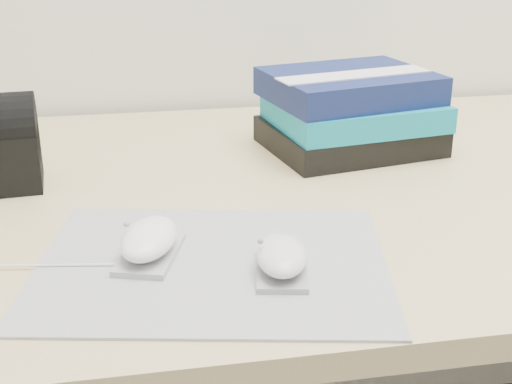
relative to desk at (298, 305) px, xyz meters
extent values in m
cube|color=tan|center=(0.00, -0.06, 0.22)|extent=(1.60, 0.80, 0.03)
cube|color=tan|center=(0.00, 0.32, -0.15)|extent=(1.52, 0.03, 0.35)
cube|color=gray|center=(-0.17, -0.29, 0.24)|extent=(0.41, 0.35, 0.00)
cube|color=#A7A7AA|center=(-0.23, -0.26, 0.24)|extent=(0.08, 0.11, 0.01)
ellipsoid|color=white|center=(-0.23, -0.26, 0.26)|extent=(0.08, 0.11, 0.03)
ellipsoid|color=#949497|center=(-0.25, -0.26, 0.28)|extent=(0.01, 0.01, 0.01)
cube|color=#949496|center=(-0.10, -0.32, 0.24)|extent=(0.07, 0.10, 0.01)
ellipsoid|color=white|center=(-0.10, -0.32, 0.26)|extent=(0.07, 0.10, 0.03)
ellipsoid|color=gray|center=(-0.12, -0.32, 0.27)|extent=(0.01, 0.01, 0.01)
cylinder|color=white|center=(-0.34, -0.26, 0.24)|extent=(0.21, 0.04, 0.00)
cube|color=black|center=(0.09, 0.07, 0.25)|extent=(0.28, 0.24, 0.04)
cube|color=#0F88A4|center=(0.10, 0.06, 0.29)|extent=(0.27, 0.22, 0.04)
cube|color=#111D50|center=(0.09, 0.07, 0.33)|extent=(0.27, 0.23, 0.04)
cube|color=white|center=(0.09, 0.05, 0.36)|extent=(0.24, 0.10, 0.00)
camera|label=1|loc=(-0.24, -0.95, 0.58)|focal=50.00mm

